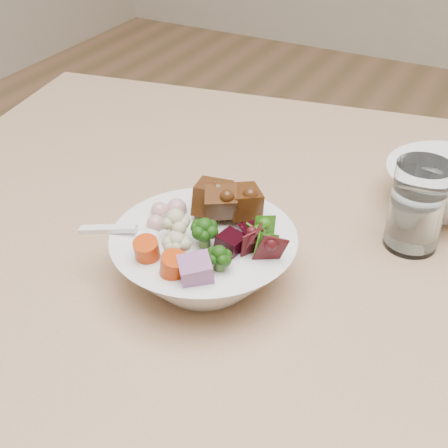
# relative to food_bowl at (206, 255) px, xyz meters

# --- Properties ---
(food_bowl) EXTENTS (0.19, 0.19, 0.10)m
(food_bowl) POSITION_rel_food_bowl_xyz_m (0.00, 0.00, 0.00)
(food_bowl) COLOR white
(food_bowl) RESTS_ON dining_table
(soup_spoon) EXTENTS (0.09, 0.04, 0.02)m
(soup_spoon) POSITION_rel_food_bowl_xyz_m (-0.06, -0.03, 0.02)
(soup_spoon) COLOR white
(soup_spoon) RESTS_ON food_bowl
(water_glass) EXTENTS (0.06, 0.06, 0.10)m
(water_glass) POSITION_rel_food_bowl_xyz_m (0.18, 0.17, 0.02)
(water_glass) COLOR white
(water_glass) RESTS_ON dining_table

